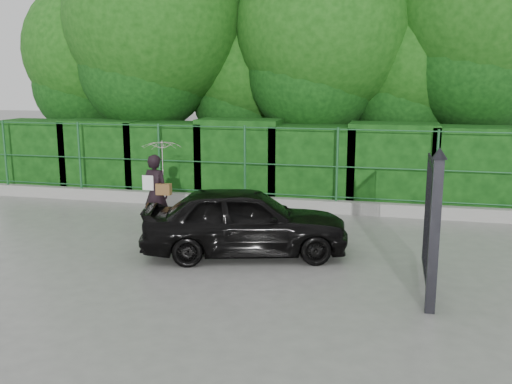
# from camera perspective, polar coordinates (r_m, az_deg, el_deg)

# --- Properties ---
(ground) EXTENTS (80.00, 80.00, 0.00)m
(ground) POSITION_cam_1_polar(r_m,az_deg,el_deg) (10.53, -9.48, -6.89)
(ground) COLOR gray
(kerb) EXTENTS (14.00, 0.25, 0.30)m
(kerb) POSITION_cam_1_polar(r_m,az_deg,el_deg) (14.58, -2.63, -0.95)
(kerb) COLOR #9E9E99
(kerb) RESTS_ON ground
(fence) EXTENTS (14.13, 0.06, 1.80)m
(fence) POSITION_cam_1_polar(r_m,az_deg,el_deg) (14.33, -1.82, 3.11)
(fence) COLOR #1D552B
(fence) RESTS_ON kerb
(hedge) EXTENTS (14.20, 1.20, 2.18)m
(hedge) POSITION_cam_1_polar(r_m,az_deg,el_deg) (15.36, -1.49, 3.10)
(hedge) COLOR black
(hedge) RESTS_ON ground
(trees) EXTENTS (17.10, 6.15, 8.08)m
(trees) POSITION_cam_1_polar(r_m,az_deg,el_deg) (17.20, 4.15, 15.91)
(trees) COLOR black
(trees) RESTS_ON ground
(gate) EXTENTS (0.22, 2.33, 2.36)m
(gate) POSITION_cam_1_polar(r_m,az_deg,el_deg) (8.73, 17.23, -2.99)
(gate) COLOR black
(gate) RESTS_ON ground
(woman) EXTENTS (0.90, 0.85, 1.96)m
(woman) POSITION_cam_1_polar(r_m,az_deg,el_deg) (12.41, -9.64, 1.91)
(woman) COLOR black
(woman) RESTS_ON ground
(car) EXTENTS (4.09, 2.51, 1.30)m
(car) POSITION_cam_1_polar(r_m,az_deg,el_deg) (10.63, -1.09, -2.90)
(car) COLOR black
(car) RESTS_ON ground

